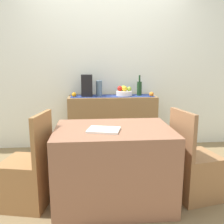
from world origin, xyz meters
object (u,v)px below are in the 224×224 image
Objects in this scene: dining_table at (113,165)px; chair_near_window at (28,178)px; ceramic_vase at (99,89)px; fruit_bowl at (124,93)px; sideboard_console at (112,124)px; chair_by_corner at (194,172)px; wine_bottle at (139,88)px; coffee_maker at (87,86)px; open_book at (104,130)px.

chair_near_window reaches higher than dining_table.
fruit_bowl is at bearing 0.00° from ceramic_vase.
sideboard_console is at bearing 56.93° from chair_near_window.
dining_table is 1.21× the size of chair_near_window.
fruit_bowl reaches higher than chair_near_window.
ceramic_vase is 1.81m from chair_by_corner.
sideboard_console is 1.45× the size of chair_by_corner.
wine_bottle is 1.62m from dining_table.
wine_bottle reaches higher than sideboard_console.
coffee_maker is 0.18m from ceramic_vase.
ceramic_vase is 0.83× the size of open_book.
ceramic_vase is (-0.20, 0.00, 0.54)m from sideboard_console.
fruit_bowl is at bearing 89.91° from open_book.
sideboard_console is 5.51× the size of fruit_bowl.
ceramic_vase is (-0.60, 0.00, 0.00)m from wine_bottle.
fruit_bowl is 0.56m from coffee_maker.
fruit_bowl is 0.24m from wine_bottle.
wine_bottle reaches higher than ceramic_vase.
dining_table is 0.82m from chair_by_corner.
sideboard_console is at bearing 0.00° from coffee_maker.
fruit_bowl is 0.38m from ceramic_vase.
chair_by_corner is at bearing -52.83° from coffee_maker.
fruit_bowl is 0.76× the size of wine_bottle.
wine_bottle is (0.41, 0.00, 0.54)m from sideboard_console.
open_book is at bearing -97.87° from sideboard_console.
dining_table is at bearing -110.14° from wine_bottle.
wine_bottle is at bearing 101.68° from chair_by_corner.
coffee_maker is 0.36× the size of chair_near_window.
coffee_maker is at bearing 100.55° from dining_table.
chair_near_window is (-0.73, -1.42, -0.69)m from ceramic_vase.
fruit_bowl is at bearing 52.17° from chair_near_window.
fruit_bowl is 1.56m from open_book.
wine_bottle is 0.60m from ceramic_vase.
chair_by_corner is at bearing -78.32° from wine_bottle.
chair_near_window is 1.62m from chair_by_corner.
sideboard_console is at bearing 0.00° from ceramic_vase.
wine_bottle reaches higher than chair_near_window.
coffee_maker reaches higher than sideboard_console.
open_book is at bearing -137.27° from dining_table.
dining_table is 0.82m from chair_near_window.
sideboard_console is 0.67m from wine_bottle.
open_book is at bearing -112.25° from wine_bottle.
coffee_maker reaches higher than open_book.
fruit_bowl reaches higher than sideboard_console.
sideboard_console is 1.70m from chair_near_window.
dining_table is 1.21× the size of chair_by_corner.
ceramic_vase is at bearing 0.00° from coffee_maker.
wine_bottle is at bearing 0.00° from fruit_bowl.
fruit_bowl is 0.26× the size of chair_by_corner.
chair_by_corner is at bearing -69.77° from fruit_bowl.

